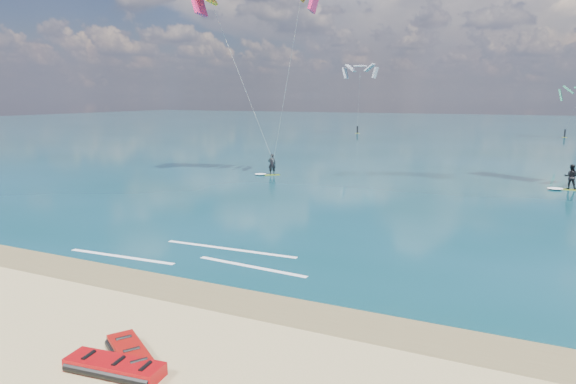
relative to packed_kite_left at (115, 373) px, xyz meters
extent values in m
plane|color=tan|center=(-3.27, 42.64, 0.00)|extent=(320.00, 320.00, 0.00)
cube|color=brown|center=(-3.27, 5.64, 0.00)|extent=(320.00, 2.40, 0.01)
cube|color=#0A363B|center=(-3.27, 106.64, 0.02)|extent=(320.00, 200.00, 0.04)
cube|color=#93C216|center=(-11.77, 32.24, 0.07)|extent=(1.35, 1.31, 0.06)
imported|color=black|center=(-11.77, 32.24, 1.05)|extent=(0.83, 0.74, 1.90)
cylinder|color=black|center=(-11.45, 31.92, 1.32)|extent=(0.45, 0.43, 0.04)
cube|color=#CEDE21|center=(12.54, 35.41, 0.07)|extent=(1.52, 0.48, 0.07)
imported|color=black|center=(12.54, 35.41, 1.06)|extent=(0.98, 0.79, 1.92)
cube|color=white|center=(-6.91, 7.64, 0.04)|extent=(5.65, 0.55, 0.01)
cube|color=white|center=(-0.88, 8.94, 0.04)|extent=(5.33, 0.62, 0.01)
cube|color=white|center=(-3.07, 10.74, 0.04)|extent=(6.90, 0.49, 0.01)
camera|label=1|loc=(9.44, -9.29, 7.20)|focal=32.00mm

